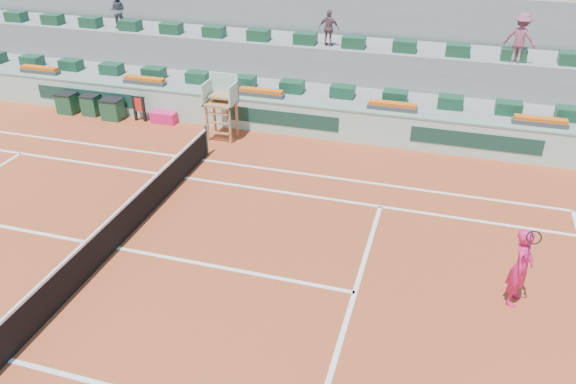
# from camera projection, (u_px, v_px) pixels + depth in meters

# --- Properties ---
(ground) EXTENTS (90.00, 90.00, 0.00)m
(ground) POSITION_uv_depth(u_px,v_px,m) (117.00, 248.00, 14.91)
(ground) COLOR #A23F1F
(ground) RESTS_ON ground
(seating_tier_lower) EXTENTS (36.00, 4.00, 1.20)m
(seating_tier_lower) POSITION_uv_depth(u_px,v_px,m) (252.00, 94.00, 23.51)
(seating_tier_lower) COLOR gray
(seating_tier_lower) RESTS_ON ground
(seating_tier_upper) EXTENTS (36.00, 2.40, 2.60)m
(seating_tier_upper) POSITION_uv_depth(u_px,v_px,m) (264.00, 66.00, 24.50)
(seating_tier_upper) COLOR gray
(seating_tier_upper) RESTS_ON ground
(stadium_back_wall) EXTENTS (36.00, 0.40, 4.40)m
(stadium_back_wall) POSITION_uv_depth(u_px,v_px,m) (275.00, 37.00, 25.38)
(stadium_back_wall) COLOR gray
(stadium_back_wall) RESTS_ON ground
(player_bag) EXTENTS (0.99, 0.44, 0.44)m
(player_bag) POSITION_uv_depth(u_px,v_px,m) (164.00, 118.00, 22.24)
(player_bag) COLOR #E61E67
(player_bag) RESTS_ON ground
(spectator_left) EXTENTS (0.89, 0.78, 1.53)m
(spectator_left) POSITION_uv_depth(u_px,v_px,m) (117.00, 10.00, 24.84)
(spectator_left) COLOR #50505D
(spectator_left) RESTS_ON seating_tier_upper
(spectator_mid) EXTENTS (0.87, 0.44, 1.42)m
(spectator_mid) POSITION_uv_depth(u_px,v_px,m) (329.00, 28.00, 22.21)
(spectator_mid) COLOR #744D57
(spectator_mid) RESTS_ON seating_tier_upper
(spectator_right) EXTENTS (1.30, 1.02, 1.77)m
(spectator_right) POSITION_uv_depth(u_px,v_px,m) (520.00, 38.00, 20.21)
(spectator_right) COLOR #954A5E
(spectator_right) RESTS_ON seating_tier_upper
(court_lines) EXTENTS (23.89, 11.09, 0.01)m
(court_lines) POSITION_uv_depth(u_px,v_px,m) (117.00, 248.00, 14.90)
(court_lines) COLOR white
(court_lines) RESTS_ON ground
(tennis_net) EXTENTS (0.10, 11.97, 1.10)m
(tennis_net) POSITION_uv_depth(u_px,v_px,m) (114.00, 232.00, 14.64)
(tennis_net) COLOR black
(tennis_net) RESTS_ON ground
(advertising_hoarding) EXTENTS (36.00, 0.34, 1.26)m
(advertising_hoarding) POSITION_uv_depth(u_px,v_px,m) (234.00, 112.00, 21.66)
(advertising_hoarding) COLOR #A6D1BF
(advertising_hoarding) RESTS_ON ground
(umpire_chair) EXTENTS (1.10, 0.90, 2.40)m
(umpire_chair) POSITION_uv_depth(u_px,v_px,m) (222.00, 98.00, 20.38)
(umpire_chair) COLOR #9F693C
(umpire_chair) RESTS_ON ground
(seat_row_lower) EXTENTS (32.90, 0.60, 0.44)m
(seat_row_lower) POSITION_uv_depth(u_px,v_px,m) (244.00, 82.00, 22.36)
(seat_row_lower) COLOR #17452C
(seat_row_lower) RESTS_ON seating_tier_lower
(seat_row_upper) EXTENTS (32.90, 0.60, 0.44)m
(seat_row_upper) POSITION_uv_depth(u_px,v_px,m) (259.00, 35.00, 23.24)
(seat_row_upper) COLOR #17452C
(seat_row_upper) RESTS_ON seating_tier_upper
(flower_planters) EXTENTS (26.80, 0.36, 0.28)m
(flower_planters) POSITION_uv_depth(u_px,v_px,m) (201.00, 87.00, 22.10)
(flower_planters) COLOR #454545
(flower_planters) RESTS_ON seating_tier_lower
(drink_cooler_a) EXTENTS (0.81, 0.70, 0.84)m
(drink_cooler_a) POSITION_uv_depth(u_px,v_px,m) (112.00, 109.00, 22.50)
(drink_cooler_a) COLOR #18482C
(drink_cooler_a) RESTS_ON ground
(drink_cooler_b) EXTENTS (0.70, 0.60, 0.84)m
(drink_cooler_b) POSITION_uv_depth(u_px,v_px,m) (91.00, 105.00, 22.89)
(drink_cooler_b) COLOR #18482C
(drink_cooler_b) RESTS_ON ground
(drink_cooler_c) EXTENTS (0.76, 0.66, 0.84)m
(drink_cooler_c) POSITION_uv_depth(u_px,v_px,m) (67.00, 103.00, 23.08)
(drink_cooler_c) COLOR #18482C
(drink_cooler_c) RESTS_ON ground
(towel_rack) EXTENTS (0.58, 0.10, 1.03)m
(towel_rack) POSITION_uv_depth(u_px,v_px,m) (139.00, 107.00, 22.22)
(towel_rack) COLOR black
(towel_rack) RESTS_ON ground
(tennis_player) EXTENTS (0.66, 0.97, 2.28)m
(tennis_player) POSITION_uv_depth(u_px,v_px,m) (521.00, 267.00, 12.59)
(tennis_player) COLOR #E61E67
(tennis_player) RESTS_ON ground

